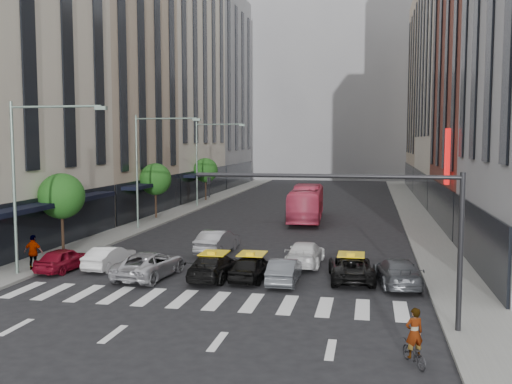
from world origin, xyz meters
The scene contains 32 objects.
ground centered at (0.00, 0.00, 0.00)m, with size 160.00×160.00×0.00m, color black.
sidewalk_left centered at (-11.50, 30.00, 0.07)m, with size 3.00×96.00×0.15m, color slate.
sidewalk_right centered at (11.50, 30.00, 0.07)m, with size 3.00×96.00×0.15m, color slate.
building_left_b centered at (-17.00, 28.00, 12.00)m, with size 8.00×16.00×24.00m, color tan.
building_left_c centered at (-17.00, 46.00, 18.00)m, with size 8.00×20.00×36.00m, color beige.
building_left_d centered at (-17.00, 65.00, 15.00)m, with size 8.00×18.00×30.00m, color gray.
building_right_b centered at (17.00, 27.00, 13.00)m, with size 8.00×18.00×26.00m, color brown.
building_right_c centered at (17.00, 46.00, 20.00)m, with size 8.00×20.00×40.00m, color beige.
building_right_d centered at (17.00, 65.00, 14.00)m, with size 8.00×18.00×28.00m, color tan.
building_far centered at (0.00, 85.00, 18.00)m, with size 30.00×10.00×36.00m, color gray.
tree_near centered at (-11.80, 10.00, 3.65)m, with size 2.88×2.88×4.95m.
tree_mid centered at (-11.80, 26.00, 3.65)m, with size 2.88×2.88×4.95m.
tree_far centered at (-11.80, 42.00, 3.65)m, with size 2.88×2.88×4.95m.
streetlamp_near centered at (-10.04, 4.00, 5.90)m, with size 5.38×0.25×9.00m.
streetlamp_mid centered at (-10.04, 20.00, 5.90)m, with size 5.38×0.25×9.00m.
streetlamp_far centered at (-10.04, 36.00, 5.90)m, with size 5.38×0.25×9.00m.
traffic_signal centered at (7.69, -1.00, 4.47)m, with size 10.10×0.20×6.00m.
liberty_sign centered at (12.60, 20.00, 6.00)m, with size 0.30×0.70×4.00m.
car_red centered at (-9.20, 5.59, 0.64)m, with size 1.51×3.76×1.28m, color maroon.
car_white_front centered at (-7.00, 6.63, 0.63)m, with size 1.34×3.84×1.26m, color silver.
car_silver centered at (-3.99, 5.04, 0.69)m, with size 2.28×4.95×1.37m, color #ACACB2.
taxi_left centered at (-0.60, 5.45, 0.66)m, with size 1.86×4.57×1.33m, color black.
taxi_center centered at (1.37, 5.59, 0.67)m, with size 1.58×3.93×1.34m, color black.
car_grey_mid centered at (3.08, 5.24, 0.64)m, with size 1.35×3.86×1.27m, color #45484D.
taxi_right centered at (6.34, 6.55, 0.65)m, with size 2.16×4.68×1.30m, color black.
car_grey_curb centered at (8.62, 5.90, 0.68)m, with size 1.90×4.68×1.36m, color #404348.
car_row2_left centered at (-2.24, 12.08, 0.74)m, with size 1.57×4.50×1.48m, color gray.
car_row2_right centered at (3.64, 9.58, 0.68)m, with size 1.91×4.69×1.36m, color white.
bus centered at (1.69, 27.85, 1.55)m, with size 2.60×11.12×3.10m, color #DB4061.
motorcycle centered at (8.68, -4.34, 0.40)m, with size 0.53×1.51×0.80m, color #232326.
rider centered at (8.68, -4.34, 1.61)m, with size 0.59×0.39×1.63m, color gray.
pedestrian_far centered at (-10.60, 4.91, 1.10)m, with size 1.11×0.46×1.90m, color gray.
Camera 1 is at (7.21, -22.55, 7.13)m, focal length 40.00 mm.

